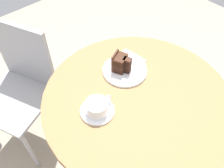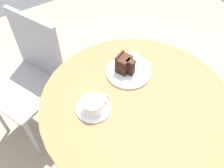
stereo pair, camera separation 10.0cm
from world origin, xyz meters
name	(u,v)px [view 2 (the right image)]	position (x,y,z in m)	size (l,w,h in m)	color
ground_plane	(128,168)	(0.00, 0.00, -0.01)	(4.40, 4.40, 0.01)	gray
cafe_table	(135,115)	(0.00, 0.00, 0.62)	(0.82, 0.82, 0.74)	olive
saucer	(93,109)	(-0.18, 0.06, 0.74)	(0.14, 0.14, 0.01)	white
coffee_cup	(93,105)	(-0.18, 0.05, 0.78)	(0.12, 0.09, 0.06)	white
teaspoon	(98,100)	(-0.14, 0.08, 0.75)	(0.10, 0.05, 0.00)	silver
cake_plate	(128,72)	(0.06, 0.14, 0.75)	(0.21, 0.21, 0.01)	white
cake_slice	(125,64)	(0.05, 0.16, 0.79)	(0.08, 0.09, 0.09)	black
fork	(129,63)	(0.10, 0.19, 0.75)	(0.13, 0.02, 0.00)	silver
napkin	(132,64)	(0.11, 0.18, 0.74)	(0.17, 0.15, 0.00)	beige
cafe_chair	(31,72)	(-0.28, 0.65, 0.50)	(0.50, 0.50, 0.84)	#9E9EA3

